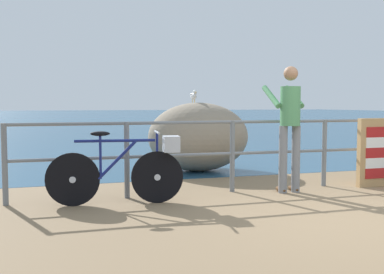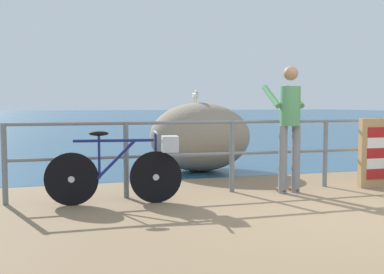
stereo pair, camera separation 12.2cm
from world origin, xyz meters
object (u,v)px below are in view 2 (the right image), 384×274
object	(u,v)px
bicycle	(126,167)
person_at_railing	(289,123)
breakwater_boulder_main	(200,137)
seagull	(195,95)
folded_deckchair_stack	(384,153)

from	to	relation	value
bicycle	person_at_railing	world-z (taller)	person_at_railing
bicycle	breakwater_boulder_main	distance (m)	3.00
person_at_railing	seagull	world-z (taller)	person_at_railing
bicycle	person_at_railing	xyz separation A→B (m)	(2.31, 0.09, 0.53)
person_at_railing	breakwater_boulder_main	distance (m)	2.46
person_at_railing	seagull	size ratio (longest dim) A/B	5.26
folded_deckchair_stack	seagull	size ratio (longest dim) A/B	3.07
person_at_railing	breakwater_boulder_main	xyz separation A→B (m)	(-0.58, 2.36, -0.35)
person_at_railing	folded_deckchair_stack	xyz separation A→B (m)	(1.61, 0.02, -0.47)
bicycle	folded_deckchair_stack	distance (m)	3.92
person_at_railing	folded_deckchair_stack	world-z (taller)	person_at_railing
person_at_railing	seagull	xyz separation A→B (m)	(-0.65, 2.44, 0.43)
person_at_railing	folded_deckchair_stack	bearing A→B (deg)	-87.27
breakwater_boulder_main	seagull	world-z (taller)	seagull
bicycle	seagull	size ratio (longest dim) A/B	5.00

